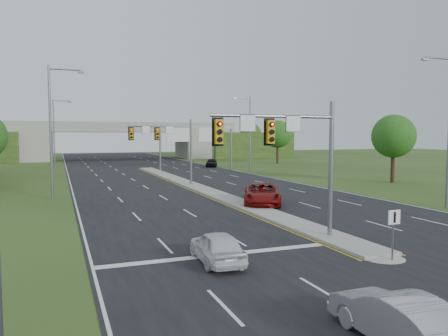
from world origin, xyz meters
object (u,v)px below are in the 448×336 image
overpass (120,143)px  sign_gantry (196,136)px  car_far_c (212,163)px  keep_right_sign (394,226)px  car_white (217,246)px  car_silver (397,318)px  car_far_a (262,194)px  signal_mast_near (293,147)px  signal_mast_far (170,141)px

overpass → sign_gantry: bearing=-79.2°
sign_gantry → car_far_c: (4.32, 5.13, -4.50)m
keep_right_sign → car_white: keep_right_sign is taller
sign_gantry → car_far_c: sign_gantry is taller
keep_right_sign → sign_gantry: bearing=82.3°
car_silver → car_far_c: size_ratio=0.97×
car_white → car_silver: size_ratio=0.96×
keep_right_sign → car_far_c: 55.68m
sign_gantry → car_far_a: sign_gantry is taller
signal_mast_near → overpass: size_ratio=0.09×
signal_mast_near → car_white: (-4.64, -1.93, -4.04)m
signal_mast_near → sign_gantry: (8.95, 44.99, 0.51)m
car_far_a → car_silver: bearing=-82.3°
signal_mast_near → car_far_a: size_ratio=1.21×
car_far_c → signal_mast_far: bearing=-93.6°
car_far_c → car_far_a: bearing=-79.5°
sign_gantry → car_silver: sign_gantry is taller
overpass → car_silver: size_ratio=19.66×
car_silver → car_white: bearing=-78.0°
car_silver → car_far_c: bearing=-105.3°
car_silver → overpass: bearing=-93.6°
overpass → car_far_c: overpass is taller
car_white → car_far_a: size_ratio=0.68×
signal_mast_far → car_far_a: bearing=-74.8°
keep_right_sign → overpass: size_ratio=0.03×
car_white → car_far_c: size_ratio=0.93×
signal_mast_far → overpass: size_ratio=0.09×
keep_right_sign → car_silver: (-5.08, -5.77, -0.83)m
keep_right_sign → car_silver: 7.73m
car_far_c → overpass: bearing=134.4°
car_silver → sign_gantry: bearing=-102.4°
signal_mast_near → overpass: bearing=88.4°
signal_mast_far → sign_gantry: size_ratio=0.60×
keep_right_sign → overpass: 84.55m
keep_right_sign → car_far_a: bearing=84.5°
car_far_a → car_far_c: 40.13m
signal_mast_far → car_far_a: size_ratio=1.21×
signal_mast_far → car_far_a: (3.76, -13.87, -3.90)m
signal_mast_far → car_silver: 35.56m
sign_gantry → car_far_c: bearing=49.9°
keep_right_sign → car_far_a: (1.50, 15.58, -0.69)m
overpass → car_white: 82.34m
overpass → car_far_a: (1.50, -68.94, -2.73)m
signal_mast_near → signal_mast_far: bearing=90.0°
sign_gantry → keep_right_sign: bearing=-97.7°
signal_mast_near → sign_gantry: bearing=78.8°
signal_mast_far → keep_right_sign: (2.26, -29.45, -3.21)m
signal_mast_near → car_white: signal_mast_near is taller
keep_right_sign → car_white: (-6.90, 2.53, -0.83)m
overpass → signal_mast_far: bearing=-92.4°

